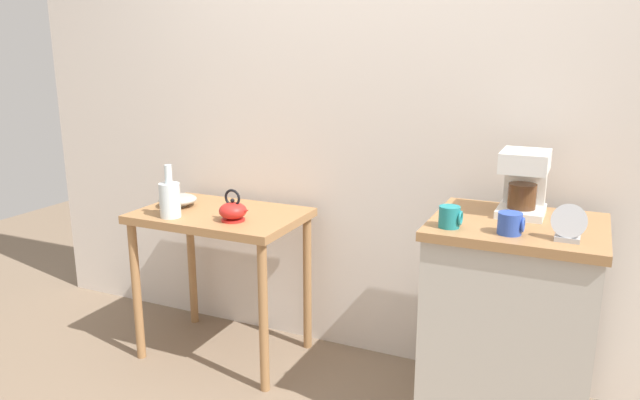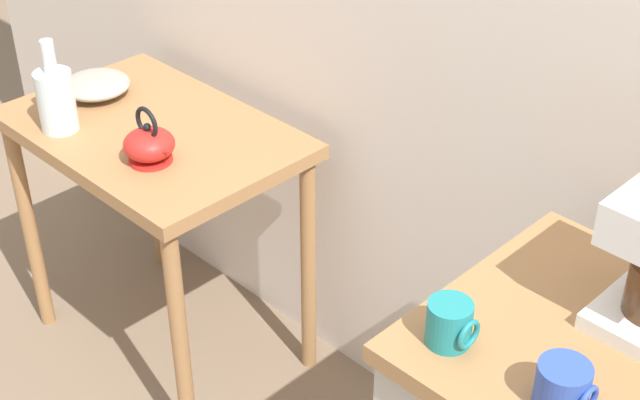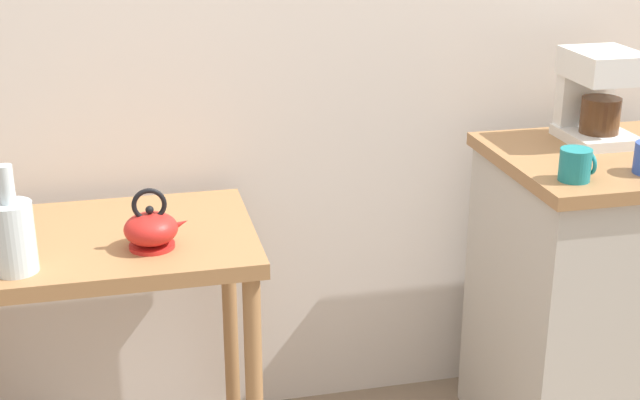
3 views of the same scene
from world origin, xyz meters
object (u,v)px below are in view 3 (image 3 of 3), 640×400
(teakettle, at_px, (152,229))
(glass_carafe_vase, at_px, (13,235))
(coffee_maker, at_px, (597,91))
(mug_dark_teal, at_px, (576,165))

(teakettle, xyz_separation_m, glass_carafe_vase, (-0.31, -0.07, 0.04))
(coffee_maker, bearing_deg, teakettle, -171.52)
(glass_carafe_vase, xyz_separation_m, mug_dark_teal, (1.35, -0.06, 0.08))
(glass_carafe_vase, height_order, mug_dark_teal, glass_carafe_vase)
(teakettle, bearing_deg, mug_dark_teal, -7.02)
(teakettle, bearing_deg, glass_carafe_vase, -167.52)
(teakettle, relative_size, glass_carafe_vase, 0.63)
(coffee_maker, xyz_separation_m, mug_dark_teal, (-0.22, -0.32, -0.10))
(glass_carafe_vase, height_order, coffee_maker, coffee_maker)
(glass_carafe_vase, bearing_deg, mug_dark_teal, -2.52)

